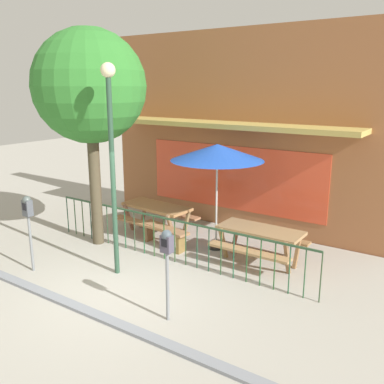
{
  "coord_description": "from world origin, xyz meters",
  "views": [
    {
      "loc": [
        5.21,
        -5.23,
        3.72
      ],
      "look_at": [
        0.32,
        2.02,
        1.51
      ],
      "focal_mm": 39.42,
      "sensor_mm": 36.0,
      "label": 1
    }
  ],
  "objects_px": {
    "picnic_table_left": "(157,211)",
    "street_tree": "(90,88)",
    "street_lamp": "(111,142)",
    "parking_meter_near": "(28,214)",
    "picnic_table_right": "(260,236)",
    "parking_meter_far": "(167,251)",
    "patio_bench": "(165,232)",
    "patio_umbrella": "(217,153)"
  },
  "relations": [
    {
      "from": "picnic_table_left",
      "to": "street_tree",
      "type": "relative_size",
      "value": 0.38
    },
    {
      "from": "street_lamp",
      "to": "parking_meter_near",
      "type": "bearing_deg",
      "value": -149.21
    },
    {
      "from": "street_lamp",
      "to": "picnic_table_right",
      "type": "bearing_deg",
      "value": 43.56
    },
    {
      "from": "parking_meter_far",
      "to": "picnic_table_right",
      "type": "bearing_deg",
      "value": 85.2
    },
    {
      "from": "picnic_table_right",
      "to": "patio_bench",
      "type": "xyz_separation_m",
      "value": [
        -2.28,
        -0.38,
        -0.26
      ]
    },
    {
      "from": "picnic_table_right",
      "to": "parking_meter_near",
      "type": "bearing_deg",
      "value": -141.12
    },
    {
      "from": "picnic_table_right",
      "to": "parking_meter_far",
      "type": "distance_m",
      "value": 3.01
    },
    {
      "from": "patio_umbrella",
      "to": "street_lamp",
      "type": "distance_m",
      "value": 2.52
    },
    {
      "from": "parking_meter_far",
      "to": "patio_umbrella",
      "type": "bearing_deg",
      "value": 107.01
    },
    {
      "from": "patio_umbrella",
      "to": "parking_meter_far",
      "type": "distance_m",
      "value": 3.45
    },
    {
      "from": "parking_meter_far",
      "to": "street_tree",
      "type": "bearing_deg",
      "value": 152.42
    },
    {
      "from": "street_tree",
      "to": "patio_umbrella",
      "type": "bearing_deg",
      "value": 26.92
    },
    {
      "from": "parking_meter_far",
      "to": "picnic_table_left",
      "type": "bearing_deg",
      "value": 131.02
    },
    {
      "from": "patio_bench",
      "to": "parking_meter_far",
      "type": "relative_size",
      "value": 0.92
    },
    {
      "from": "picnic_table_right",
      "to": "patio_umbrella",
      "type": "distance_m",
      "value": 2.06
    },
    {
      "from": "patio_bench",
      "to": "parking_meter_near",
      "type": "bearing_deg",
      "value": -118.57
    },
    {
      "from": "patio_umbrella",
      "to": "picnic_table_right",
      "type": "bearing_deg",
      "value": -9.27
    },
    {
      "from": "patio_umbrella",
      "to": "parking_meter_far",
      "type": "relative_size",
      "value": 1.59
    },
    {
      "from": "picnic_table_left",
      "to": "patio_umbrella",
      "type": "xyz_separation_m",
      "value": [
        1.76,
        0.01,
        1.66
      ]
    },
    {
      "from": "picnic_table_left",
      "to": "patio_bench",
      "type": "xyz_separation_m",
      "value": [
        0.68,
        -0.56,
        -0.26
      ]
    },
    {
      "from": "patio_bench",
      "to": "picnic_table_left",
      "type": "bearing_deg",
      "value": 140.51
    },
    {
      "from": "picnic_table_left",
      "to": "street_lamp",
      "type": "distance_m",
      "value": 3.17
    },
    {
      "from": "parking_meter_near",
      "to": "picnic_table_left",
      "type": "bearing_deg",
      "value": 76.79
    },
    {
      "from": "picnic_table_left",
      "to": "patio_bench",
      "type": "bearing_deg",
      "value": -39.49
    },
    {
      "from": "patio_umbrella",
      "to": "patio_bench",
      "type": "bearing_deg",
      "value": -152.0
    },
    {
      "from": "parking_meter_near",
      "to": "street_tree",
      "type": "xyz_separation_m",
      "value": [
        -0.06,
        1.89,
        2.45
      ]
    },
    {
      "from": "patio_bench",
      "to": "street_tree",
      "type": "relative_size",
      "value": 0.29
    },
    {
      "from": "picnic_table_left",
      "to": "parking_meter_near",
      "type": "relative_size",
      "value": 1.18
    },
    {
      "from": "picnic_table_right",
      "to": "patio_bench",
      "type": "relative_size",
      "value": 1.26
    },
    {
      "from": "parking_meter_near",
      "to": "parking_meter_far",
      "type": "height_order",
      "value": "parking_meter_near"
    },
    {
      "from": "patio_bench",
      "to": "street_lamp",
      "type": "distance_m",
      "value": 2.89
    },
    {
      "from": "picnic_table_right",
      "to": "parking_meter_far",
      "type": "bearing_deg",
      "value": -94.8
    },
    {
      "from": "parking_meter_near",
      "to": "street_lamp",
      "type": "distance_m",
      "value": 2.28
    },
    {
      "from": "patio_bench",
      "to": "parking_meter_far",
      "type": "distance_m",
      "value": 3.38
    },
    {
      "from": "picnic_table_right",
      "to": "street_tree",
      "type": "distance_m",
      "value": 4.98
    },
    {
      "from": "picnic_table_left",
      "to": "patio_umbrella",
      "type": "height_order",
      "value": "patio_umbrella"
    },
    {
      "from": "patio_umbrella",
      "to": "street_tree",
      "type": "height_order",
      "value": "street_tree"
    },
    {
      "from": "picnic_table_left",
      "to": "picnic_table_right",
      "type": "bearing_deg",
      "value": -3.53
    },
    {
      "from": "parking_meter_near",
      "to": "parking_meter_far",
      "type": "bearing_deg",
      "value": 0.82
    },
    {
      "from": "street_tree",
      "to": "street_lamp",
      "type": "height_order",
      "value": "street_tree"
    },
    {
      "from": "picnic_table_left",
      "to": "street_tree",
      "type": "xyz_separation_m",
      "value": [
        -0.8,
        -1.28,
        3.07
      ]
    },
    {
      "from": "picnic_table_left",
      "to": "patio_bench",
      "type": "height_order",
      "value": "picnic_table_left"
    }
  ]
}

